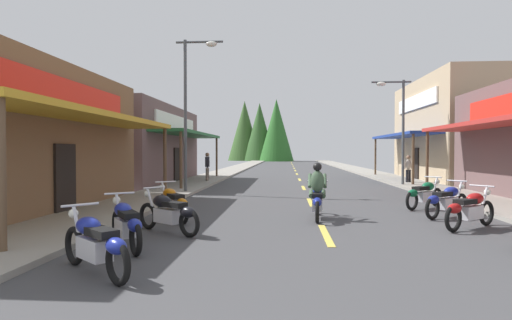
{
  "coord_description": "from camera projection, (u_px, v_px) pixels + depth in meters",
  "views": [
    {
      "loc": [
        -0.89,
        -0.49,
        1.88
      ],
      "look_at": [
        -3.41,
        33.7,
        1.16
      ],
      "focal_mm": 28.82,
      "sensor_mm": 36.0,
      "label": 1
    }
  ],
  "objects": [
    {
      "name": "streetlamp_left",
      "position": [
        192.0,
        95.0,
        18.03
      ],
      "size": [
        2.08,
        0.3,
        6.77
      ],
      "color": "#474C51",
      "rests_on": "ground"
    },
    {
      "name": "pedestrian_by_shop",
      "position": [
        408.0,
        167.0,
        23.45
      ],
      "size": [
        0.54,
        0.37,
        1.66
      ],
      "rotation": [
        0.0,
        0.0,
        5.08
      ],
      "color": "black",
      "rests_on": "ground"
    },
    {
      "name": "motorcycle_parked_left_3",
      "position": [
        173.0,
        203.0,
        11.13
      ],
      "size": [
        1.36,
        1.77,
        1.04
      ],
      "rotation": [
        0.0,
        0.0,
        2.21
      ],
      "color": "black",
      "rests_on": "ground"
    },
    {
      "name": "rider_cruising_lead",
      "position": [
        317.0,
        195.0,
        11.39
      ],
      "size": [
        0.6,
        2.14,
        1.57
      ],
      "rotation": [
        0.0,
        0.0,
        1.49
      ],
      "color": "black",
      "rests_on": "ground"
    },
    {
      "name": "pedestrian_browsing",
      "position": [
        207.0,
        165.0,
        24.54
      ],
      "size": [
        0.32,
        0.56,
        1.8
      ],
      "rotation": [
        0.0,
        0.0,
        2.97
      ],
      "color": "#726659",
      "rests_on": "ground"
    },
    {
      "name": "motorcycle_parked_right_2",
      "position": [
        470.0,
        209.0,
        9.9
      ],
      "size": [
        1.74,
        1.41,
        1.04
      ],
      "rotation": [
        0.0,
        0.0,
        0.67
      ],
      "color": "black",
      "rests_on": "ground"
    },
    {
      "name": "centerline_dashes",
      "position": [
        296.0,
        172.0,
        36.79
      ],
      "size": [
        0.16,
        71.15,
        0.01
      ],
      "color": "#E0C64C",
      "rests_on": "ground"
    },
    {
      "name": "storefront_left_far",
      "position": [
        128.0,
        145.0,
        24.78
      ],
      "size": [
        7.84,
        11.59,
        4.55
      ],
      "color": "brown",
      "rests_on": "ground"
    },
    {
      "name": "motorcycle_parked_left_2",
      "position": [
        168.0,
        212.0,
        9.39
      ],
      "size": [
        1.79,
        1.33,
        1.04
      ],
      "rotation": [
        0.0,
        0.0,
        2.52
      ],
      "color": "black",
      "rests_on": "ground"
    },
    {
      "name": "streetlamp_right",
      "position": [
        397.0,
        116.0,
        21.85
      ],
      "size": [
        2.08,
        0.3,
        5.67
      ],
      "color": "#474C51",
      "rests_on": "ground"
    },
    {
      "name": "treeline_backdrop",
      "position": [
        257.0,
        132.0,
        82.41
      ],
      "size": [
        13.39,
        13.53,
        12.21
      ],
      "color": "#315223",
      "rests_on": "ground"
    },
    {
      "name": "motorcycle_parked_left_1",
      "position": [
        126.0,
        223.0,
        7.94
      ],
      "size": [
        1.31,
        1.81,
        1.04
      ],
      "rotation": [
        0.0,
        0.0,
        2.18
      ],
      "color": "black",
      "rests_on": "ground"
    },
    {
      "name": "sidewalk_right",
      "position": [
        374.0,
        174.0,
        33.29
      ],
      "size": [
        2.55,
        96.75,
        0.12
      ],
      "primitive_type": "cube",
      "color": "gray",
      "rests_on": "ground"
    },
    {
      "name": "sidewalk_left",
      "position": [
        222.0,
        173.0,
        34.19
      ],
      "size": [
        2.55,
        96.75,
        0.12
      ],
      "primitive_type": "cube",
      "color": "gray",
      "rests_on": "ground"
    },
    {
      "name": "ground",
      "position": [
        297.0,
        175.0,
        33.74
      ],
      "size": [
        9.85,
        96.75,
        0.1
      ],
      "primitive_type": "cube",
      "color": "#424244"
    },
    {
      "name": "motorcycle_parked_right_3",
      "position": [
        447.0,
        200.0,
        11.64
      ],
      "size": [
        1.71,
        1.44,
        1.04
      ],
      "rotation": [
        0.0,
        0.0,
        0.69
      ],
      "color": "black",
      "rests_on": "ground"
    },
    {
      "name": "storefront_right_far",
      "position": [
        465.0,
        130.0,
        26.14
      ],
      "size": [
        7.95,
        10.74,
        6.47
      ],
      "color": "tan",
      "rests_on": "ground"
    },
    {
      "name": "motorcycle_parked_left_0",
      "position": [
        95.0,
        243.0,
        6.22
      ],
      "size": [
        1.7,
        1.46,
        1.04
      ],
      "rotation": [
        0.0,
        0.0,
        2.44
      ],
      "color": "black",
      "rests_on": "ground"
    },
    {
      "name": "motorcycle_parked_right_4",
      "position": [
        424.0,
        194.0,
        13.43
      ],
      "size": [
        1.66,
        1.5,
        1.04
      ],
      "rotation": [
        0.0,
        0.0,
        0.73
      ],
      "color": "black",
      "rests_on": "ground"
    }
  ]
}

